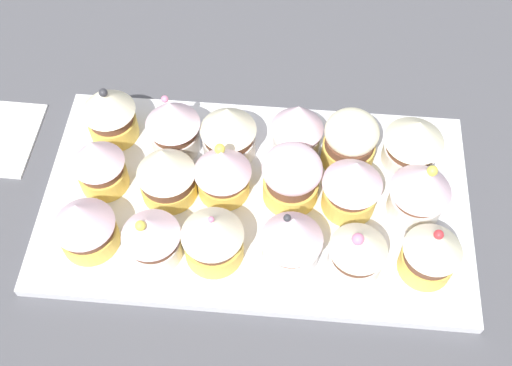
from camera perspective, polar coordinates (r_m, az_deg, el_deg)
ground_plane at (r=70.20cm, az=-0.00°, el=-2.52°), size 180.00×180.00×3.00cm
baking_tray at (r=68.39cm, az=-0.00°, el=-1.63°), size 46.04×25.70×1.20cm
cupcake_0 at (r=69.91cm, az=14.17°, el=3.74°), size 6.56×6.56×6.74cm
cupcake_1 at (r=68.58cm, az=8.56°, el=3.86°), size 5.85×5.85×7.06cm
cupcake_2 at (r=68.96cm, az=3.78°, el=5.20°), size 5.86×5.86×7.01cm
cupcake_3 at (r=68.40cm, az=-2.54°, el=4.82°), size 6.20×6.20×7.40cm
cupcake_4 at (r=69.01cm, az=-7.57°, el=5.30°), size 6.00×6.00×8.04cm
cupcake_5 at (r=71.56cm, az=-13.24°, el=6.36°), size 5.97×5.97×7.98cm
cupcake_6 at (r=65.65cm, az=14.78°, el=-0.85°), size 6.35×6.35×8.01cm
cupcake_7 at (r=64.83cm, az=8.76°, el=0.10°), size 6.23×6.23×7.87cm
cupcake_8 at (r=65.15cm, az=3.25°, el=0.57°), size 6.26×6.26×6.99cm
cupcake_9 at (r=65.39cm, az=-3.07°, el=1.12°), size 6.08×6.08×7.48cm
cupcake_10 at (r=65.85cm, az=-8.17°, el=1.25°), size 6.21×6.21×7.69cm
cupcake_11 at (r=67.74cm, az=-14.15°, el=1.78°), size 5.55×5.55×7.51cm
cupcake_12 at (r=63.10cm, az=15.70°, el=-6.05°), size 5.74×5.74×7.20cm
cupcake_13 at (r=61.75cm, az=9.25°, el=-6.07°), size 5.73×5.73×7.13cm
cupcake_14 at (r=60.78cm, az=3.27°, el=-5.04°), size 6.17×6.17×8.33cm
cupcake_15 at (r=61.38cm, az=-3.98°, el=-4.75°), size 6.22×6.22×7.78cm
cupcake_16 at (r=62.31cm, az=-9.50°, el=-4.83°), size 5.85×5.85×7.27cm
cupcake_17 at (r=64.36cm, az=-15.41°, el=-3.58°), size 6.22×6.22×7.23cm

